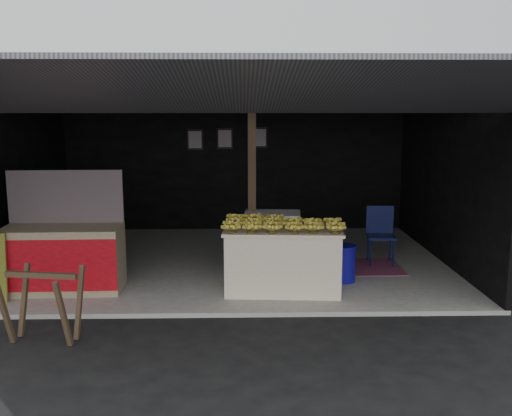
{
  "coord_description": "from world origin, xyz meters",
  "views": [
    {
      "loc": [
        0.17,
        -6.69,
        2.56
      ],
      "look_at": [
        0.35,
        1.54,
        1.1
      ],
      "focal_mm": 40.0,
      "sensor_mm": 36.0,
      "label": 1
    }
  ],
  "objects_px": {
    "white_crate": "(272,243)",
    "water_barrel": "(343,264)",
    "banana_table": "(283,258)",
    "plastic_chair": "(380,230)",
    "sawhorse": "(42,299)",
    "neighbor_stall": "(63,255)"
  },
  "relations": [
    {
      "from": "banana_table",
      "to": "plastic_chair",
      "type": "relative_size",
      "value": 1.79
    },
    {
      "from": "plastic_chair",
      "to": "neighbor_stall",
      "type": "bearing_deg",
      "value": -159.08
    },
    {
      "from": "banana_table",
      "to": "neighbor_stall",
      "type": "bearing_deg",
      "value": -177.04
    },
    {
      "from": "white_crate",
      "to": "plastic_chair",
      "type": "bearing_deg",
      "value": 20.47
    },
    {
      "from": "neighbor_stall",
      "to": "plastic_chair",
      "type": "xyz_separation_m",
      "value": [
        4.69,
        1.29,
        0.05
      ]
    },
    {
      "from": "sawhorse",
      "to": "neighbor_stall",
      "type": "bearing_deg",
      "value": 108.53
    },
    {
      "from": "banana_table",
      "to": "white_crate",
      "type": "height_order",
      "value": "white_crate"
    },
    {
      "from": "white_crate",
      "to": "neighbor_stall",
      "type": "distance_m",
      "value": 3.02
    },
    {
      "from": "water_barrel",
      "to": "plastic_chair",
      "type": "bearing_deg",
      "value": 52.2
    },
    {
      "from": "white_crate",
      "to": "water_barrel",
      "type": "bearing_deg",
      "value": -20.91
    },
    {
      "from": "sawhorse",
      "to": "banana_table",
      "type": "bearing_deg",
      "value": 39.55
    },
    {
      "from": "white_crate",
      "to": "water_barrel",
      "type": "height_order",
      "value": "white_crate"
    },
    {
      "from": "sawhorse",
      "to": "water_barrel",
      "type": "relative_size",
      "value": 1.59
    },
    {
      "from": "banana_table",
      "to": "sawhorse",
      "type": "bearing_deg",
      "value": -145.65
    },
    {
      "from": "banana_table",
      "to": "sawhorse",
      "type": "relative_size",
      "value": 2.04
    },
    {
      "from": "banana_table",
      "to": "white_crate",
      "type": "xyz_separation_m",
      "value": [
        -0.1,
        0.83,
        0.02
      ]
    },
    {
      "from": "plastic_chair",
      "to": "banana_table",
      "type": "bearing_deg",
      "value": -136.0
    },
    {
      "from": "white_crate",
      "to": "neighbor_stall",
      "type": "height_order",
      "value": "neighbor_stall"
    },
    {
      "from": "neighbor_stall",
      "to": "water_barrel",
      "type": "bearing_deg",
      "value": 2.92
    },
    {
      "from": "banana_table",
      "to": "sawhorse",
      "type": "height_order",
      "value": "banana_table"
    },
    {
      "from": "neighbor_stall",
      "to": "plastic_chair",
      "type": "height_order",
      "value": "neighbor_stall"
    },
    {
      "from": "white_crate",
      "to": "water_barrel",
      "type": "xyz_separation_m",
      "value": [
        1.01,
        -0.49,
        -0.21
      ]
    }
  ]
}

